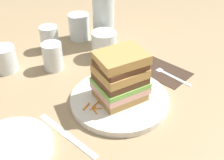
% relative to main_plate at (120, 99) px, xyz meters
% --- Properties ---
extents(ground_plane, '(3.00, 3.00, 0.00)m').
position_rel_main_plate_xyz_m(ground_plane, '(-0.01, 0.03, -0.01)').
color(ground_plane, '#9E8460').
extents(main_plate, '(0.27, 0.27, 0.02)m').
position_rel_main_plate_xyz_m(main_plate, '(0.00, 0.00, 0.00)').
color(main_plate, white).
rests_on(main_plate, ground_plane).
extents(sandwich, '(0.15, 0.13, 0.14)m').
position_rel_main_plate_xyz_m(sandwich, '(0.00, 0.00, 0.07)').
color(sandwich, tan).
rests_on(sandwich, main_plate).
extents(carrot_shred_0, '(0.02, 0.02, 0.00)m').
position_rel_main_plate_xyz_m(carrot_shred_0, '(-0.07, 0.00, 0.01)').
color(carrot_shred_0, orange).
rests_on(carrot_shred_0, main_plate).
extents(carrot_shred_1, '(0.02, 0.00, 0.00)m').
position_rel_main_plate_xyz_m(carrot_shred_1, '(-0.08, 0.01, 0.01)').
color(carrot_shred_1, orange).
rests_on(carrot_shred_1, main_plate).
extents(carrot_shred_2, '(0.01, 0.02, 0.00)m').
position_rel_main_plate_xyz_m(carrot_shred_2, '(-0.09, 0.00, 0.01)').
color(carrot_shred_2, orange).
rests_on(carrot_shred_2, main_plate).
extents(carrot_shred_3, '(0.03, 0.01, 0.00)m').
position_rel_main_plate_xyz_m(carrot_shred_3, '(-0.09, 0.03, 0.01)').
color(carrot_shred_3, orange).
rests_on(carrot_shred_3, main_plate).
extents(carrot_shred_4, '(0.03, 0.01, 0.00)m').
position_rel_main_plate_xyz_m(carrot_shred_4, '(-0.07, 0.02, 0.01)').
color(carrot_shred_4, orange).
rests_on(carrot_shred_4, main_plate).
extents(carrot_shred_5, '(0.03, 0.02, 0.00)m').
position_rel_main_plate_xyz_m(carrot_shred_5, '(0.06, -0.03, 0.01)').
color(carrot_shred_5, orange).
rests_on(carrot_shred_5, main_plate).
extents(carrot_shred_6, '(0.02, 0.01, 0.00)m').
position_rel_main_plate_xyz_m(carrot_shred_6, '(0.08, -0.04, 0.01)').
color(carrot_shred_6, orange).
rests_on(carrot_shred_6, main_plate).
extents(carrot_shred_7, '(0.01, 0.02, 0.00)m').
position_rel_main_plate_xyz_m(carrot_shred_7, '(0.08, -0.02, 0.01)').
color(carrot_shred_7, orange).
rests_on(carrot_shred_7, main_plate).
extents(carrot_shred_8, '(0.01, 0.02, 0.00)m').
position_rel_main_plate_xyz_m(carrot_shred_8, '(0.07, -0.01, 0.01)').
color(carrot_shred_8, orange).
rests_on(carrot_shred_8, main_plate).
extents(carrot_shred_9, '(0.02, 0.01, 0.00)m').
position_rel_main_plate_xyz_m(carrot_shred_9, '(0.09, -0.03, 0.01)').
color(carrot_shred_9, orange).
rests_on(carrot_shred_9, main_plate).
extents(napkin_dark, '(0.12, 0.17, 0.00)m').
position_rel_main_plate_xyz_m(napkin_dark, '(0.20, 0.02, -0.01)').
color(napkin_dark, '#38281E').
rests_on(napkin_dark, ground_plane).
extents(fork, '(0.02, 0.17, 0.00)m').
position_rel_main_plate_xyz_m(fork, '(0.20, -0.01, -0.00)').
color(fork, silver).
rests_on(fork, napkin_dark).
extents(knife, '(0.03, 0.20, 0.00)m').
position_rel_main_plate_xyz_m(knife, '(-0.18, -0.01, -0.01)').
color(knife, silver).
rests_on(knife, ground_plane).
extents(juice_glass, '(0.08, 0.08, 0.09)m').
position_rel_main_plate_xyz_m(juice_glass, '(0.14, 0.21, 0.03)').
color(juice_glass, white).
rests_on(juice_glass, ground_plane).
extents(water_bottle, '(0.08, 0.08, 0.27)m').
position_rel_main_plate_xyz_m(water_bottle, '(0.20, 0.28, 0.11)').
color(water_bottle, silver).
rests_on(water_bottle, ground_plane).
extents(empty_tumbler_0, '(0.08, 0.08, 0.08)m').
position_rel_main_plate_xyz_m(empty_tumbler_0, '(-0.15, 0.36, 0.03)').
color(empty_tumbler_0, silver).
rests_on(empty_tumbler_0, ground_plane).
extents(empty_tumbler_1, '(0.08, 0.08, 0.10)m').
position_rel_main_plate_xyz_m(empty_tumbler_1, '(0.16, 0.37, 0.04)').
color(empty_tumbler_1, silver).
rests_on(empty_tumbler_1, ground_plane).
extents(empty_tumbler_2, '(0.06, 0.06, 0.09)m').
position_rel_main_plate_xyz_m(empty_tumbler_2, '(-0.03, 0.26, 0.03)').
color(empty_tumbler_2, silver).
rests_on(empty_tumbler_2, ground_plane).
extents(empty_tumbler_3, '(0.06, 0.06, 0.09)m').
position_rel_main_plate_xyz_m(empty_tumbler_3, '(0.03, 0.38, 0.03)').
color(empty_tumbler_3, silver).
rests_on(empty_tumbler_3, ground_plane).
extents(side_plate, '(0.19, 0.19, 0.02)m').
position_rel_main_plate_xyz_m(side_plate, '(-0.29, 0.05, -0.00)').
color(side_plate, white).
rests_on(side_plate, ground_plane).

